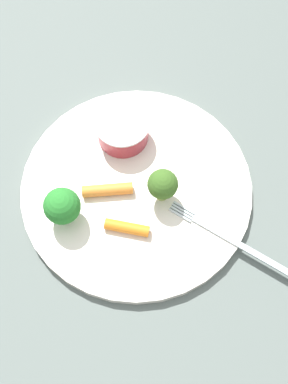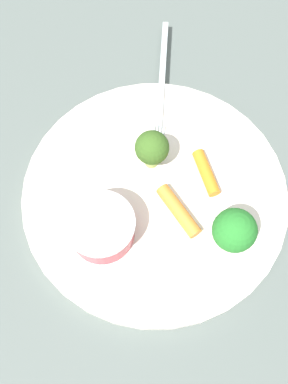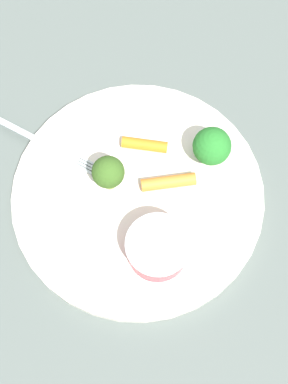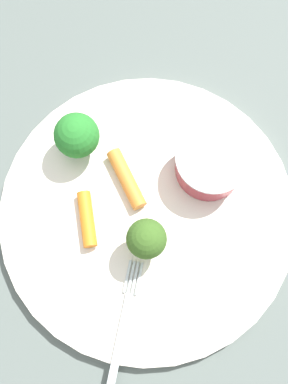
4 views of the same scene
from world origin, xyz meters
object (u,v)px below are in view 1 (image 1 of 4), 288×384
broccoli_floret_1 (164,181)px  carrot_stick_1 (127,228)px  plate (137,188)px  fork (238,244)px  broccoli_floret_0 (62,206)px  carrot_stick_0 (108,190)px  sauce_cup (123,130)px

broccoli_floret_1 → carrot_stick_1: 0.06m
plate → fork: fork is taller
broccoli_floret_0 → broccoli_floret_1: bearing=37.2°
carrot_stick_1 → plate: bearing=101.6°
broccoli_floret_0 → carrot_stick_1: (0.07, 0.01, -0.02)m
carrot_stick_0 → broccoli_floret_0: bearing=-125.8°
sauce_cup → broccoli_floret_0: bearing=-99.0°
plate → broccoli_floret_0: size_ratio=5.51×
sauce_cup → fork: bearing=-24.5°
carrot_stick_0 → carrot_stick_1: (0.04, -0.03, -0.00)m
broccoli_floret_0 → carrot_stick_1: bearing=8.8°
sauce_cup → fork: 0.19m
broccoli_floret_0 → fork: 0.19m
broccoli_floret_0 → fork: bearing=12.2°
broccoli_floret_0 → broccoli_floret_1: (0.09, 0.07, 0.00)m
sauce_cup → broccoli_floret_1: bearing=-34.8°
broccoli_floret_1 → carrot_stick_1: (-0.02, -0.06, -0.02)m
sauce_cup → broccoli_floret_0: broccoli_floret_0 is taller
plate → sauce_cup: 0.07m
sauce_cup → broccoli_floret_0: 0.12m
carrot_stick_0 → broccoli_floret_1: bearing=22.7°
sauce_cup → fork: (0.17, -0.08, -0.01)m
sauce_cup → carrot_stick_0: 0.08m
broccoli_floret_1 → fork: size_ratio=0.27×
plate → carrot_stick_1: carrot_stick_1 is taller
broccoli_floret_0 → broccoli_floret_1: size_ratio=1.02×
broccoli_floret_0 → broccoli_floret_1: 0.11m
plate → carrot_stick_0: carrot_stick_0 is taller
carrot_stick_1 → fork: 0.12m
carrot_stick_1 → fork: bearing=14.2°
sauce_cup → carrot_stick_1: bearing=-64.6°
broccoli_floret_0 → carrot_stick_1: size_ratio=0.98×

